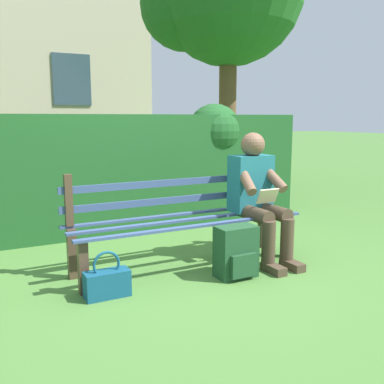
% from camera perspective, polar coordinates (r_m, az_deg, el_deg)
% --- Properties ---
extents(ground, '(60.00, 60.00, 0.00)m').
position_cam_1_polar(ground, '(3.90, -0.69, -9.66)').
color(ground, '#477533').
extents(park_bench, '(2.05, 0.52, 0.85)m').
position_cam_1_polar(park_bench, '(3.85, -1.21, -3.42)').
color(park_bench, '#4C3828').
rests_on(park_bench, ground).
extents(person_seated, '(0.44, 0.73, 1.16)m').
position_cam_1_polar(person_seated, '(4.01, 8.59, -0.23)').
color(person_seated, '#1E6672').
rests_on(person_seated, ground).
extents(hedge_backdrop, '(5.20, 0.82, 1.47)m').
position_cam_1_polar(hedge_backdrop, '(5.12, -12.65, 2.82)').
color(hedge_backdrop, '#1E5123').
rests_on(hedge_backdrop, ground).
extents(backpack, '(0.33, 0.27, 0.42)m').
position_cam_1_polar(backpack, '(3.62, 5.77, -7.79)').
color(backpack, '#1E4728').
rests_on(backpack, ground).
extents(handbag, '(0.33, 0.14, 0.35)m').
position_cam_1_polar(handbag, '(3.31, -10.98, -11.46)').
color(handbag, navy).
rests_on(handbag, ground).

